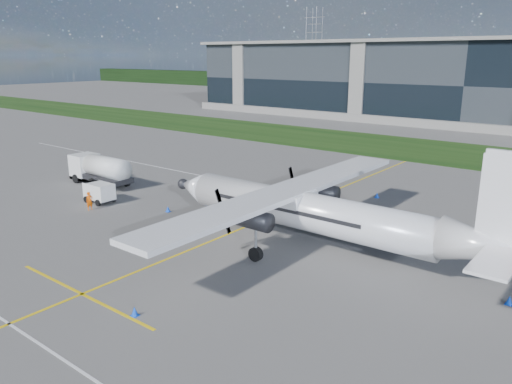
# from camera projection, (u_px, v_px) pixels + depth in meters

# --- Properties ---
(ground) EXTENTS (400.00, 400.00, 0.00)m
(ground) POSITION_uv_depth(u_px,v_px,m) (386.00, 157.00, 63.81)
(ground) COLOR #5B5957
(ground) RESTS_ON ground
(grass_strip) EXTENTS (400.00, 18.00, 0.04)m
(grass_strip) POSITION_uv_depth(u_px,v_px,m) (410.00, 148.00, 69.86)
(grass_strip) COLOR black
(grass_strip) RESTS_ON ground
(terminal_building) EXTENTS (120.00, 20.00, 15.00)m
(terminal_building) POSITION_uv_depth(u_px,v_px,m) (480.00, 84.00, 92.09)
(terminal_building) COLOR black
(terminal_building) RESTS_ON ground
(pylon_west) EXTENTS (9.00, 4.60, 30.00)m
(pylon_west) POSITION_uv_depth(u_px,v_px,m) (314.00, 49.00, 190.89)
(pylon_west) COLOR gray
(pylon_west) RESTS_ON ground
(yellow_taxiway_centerline) EXTENTS (0.20, 70.00, 0.01)m
(yellow_taxiway_centerline) POSITION_uv_depth(u_px,v_px,m) (261.00, 221.00, 39.32)
(yellow_taxiway_centerline) COLOR yellow
(yellow_taxiway_centerline) RESTS_ON ground
(turboprop_aircraft) EXTENTS (25.85, 26.81, 8.04)m
(turboprop_aircraft) POSITION_uv_depth(u_px,v_px,m) (318.00, 191.00, 32.53)
(turboprop_aircraft) COLOR white
(turboprop_aircraft) RESTS_ON ground
(fuel_tanker_truck) EXTENTS (8.01, 2.60, 3.00)m
(fuel_tanker_truck) POSITION_uv_depth(u_px,v_px,m) (97.00, 169.00, 50.14)
(fuel_tanker_truck) COLOR silver
(fuel_tanker_truck) RESTS_ON ground
(baggage_tug) EXTENTS (2.89, 1.74, 1.74)m
(baggage_tug) POSITION_uv_depth(u_px,v_px,m) (99.00, 193.00, 43.98)
(baggage_tug) COLOR silver
(baggage_tug) RESTS_ON ground
(ground_crew_person) EXTENTS (0.61, 0.79, 1.79)m
(ground_crew_person) POSITION_uv_depth(u_px,v_px,m) (89.00, 200.00, 41.81)
(ground_crew_person) COLOR #F25907
(ground_crew_person) RESTS_ON ground
(safety_cone_stbdwing) EXTENTS (0.36, 0.36, 0.50)m
(safety_cone_stbdwing) POSITION_uv_depth(u_px,v_px,m) (377.00, 195.00, 45.57)
(safety_cone_stbdwing) COLOR blue
(safety_cone_stbdwing) RESTS_ON ground
(safety_cone_tail) EXTENTS (0.36, 0.36, 0.50)m
(safety_cone_tail) POSITION_uv_depth(u_px,v_px,m) (509.00, 300.00, 26.02)
(safety_cone_tail) COLOR blue
(safety_cone_tail) RESTS_ON ground
(safety_cone_portwing) EXTENTS (0.36, 0.36, 0.50)m
(safety_cone_portwing) POSITION_uv_depth(u_px,v_px,m) (135.00, 311.00, 24.89)
(safety_cone_portwing) COLOR blue
(safety_cone_portwing) RESTS_ON ground
(safety_cone_nose_stbd) EXTENTS (0.36, 0.36, 0.50)m
(safety_cone_nose_stbd) POSITION_uv_depth(u_px,v_px,m) (206.00, 210.00, 41.06)
(safety_cone_nose_stbd) COLOR blue
(safety_cone_nose_stbd) RESTS_ON ground
(safety_cone_nose_port) EXTENTS (0.36, 0.36, 0.50)m
(safety_cone_nose_port) POSITION_uv_depth(u_px,v_px,m) (175.00, 220.00, 38.62)
(safety_cone_nose_port) COLOR blue
(safety_cone_nose_port) RESTS_ON ground
(safety_cone_fwd) EXTENTS (0.36, 0.36, 0.50)m
(safety_cone_fwd) POSITION_uv_depth(u_px,v_px,m) (168.00, 209.00, 41.46)
(safety_cone_fwd) COLOR blue
(safety_cone_fwd) RESTS_ON ground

